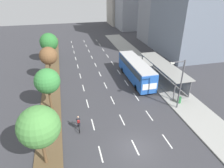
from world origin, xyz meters
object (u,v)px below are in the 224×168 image
object	(u,v)px
bus_shelter	(164,71)
streetlight	(180,82)
trash_bin	(179,100)
median_tree_third	(48,56)
bus	(136,69)
cyclist	(79,124)
median_tree_fourth	(49,42)
median_tree_nearest	(39,127)
median_tree_second	(47,81)

from	to	relation	value
bus_shelter	streetlight	bearing A→B (deg)	-105.48
trash_bin	bus_shelter	bearing A→B (deg)	80.80
median_tree_third	streetlight	xyz separation A→B (m)	(15.67, -12.53, -0.39)
bus	median_tree_third	world-z (taller)	median_tree_third
cyclist	streetlight	world-z (taller)	streetlight
bus	median_tree_fourth	xyz separation A→B (m)	(-13.69, 12.08, 2.11)
cyclist	median_tree_third	distance (m)	14.38
median_tree_nearest	median_tree_second	distance (m)	8.78
median_tree_fourth	streetlight	bearing A→B (deg)	-53.32
bus_shelter	median_tree_nearest	bearing A→B (deg)	-144.94
median_tree_nearest	median_tree_third	size ratio (longest dim) A/B	1.04
cyclist	median_tree_second	bearing A→B (deg)	122.06
median_tree_fourth	median_tree_nearest	bearing A→B (deg)	-90.06
trash_bin	bus	bearing A→B (deg)	111.17
bus	trash_bin	bearing A→B (deg)	-68.83
cyclist	trash_bin	distance (m)	13.73
median_tree_second	streetlight	distance (m)	16.02
median_tree_third	median_tree_fourth	size ratio (longest dim) A/B	0.96
bus	median_tree_second	size ratio (longest dim) A/B	2.06
bus_shelter	median_tree_third	bearing A→B (deg)	164.58
bus_shelter	cyclist	xyz separation A→B (m)	(-14.66, -8.69, -1.08)
median_tree_third	trash_bin	xyz separation A→B (m)	(16.70, -11.58, -3.70)
median_tree_second	streetlight	xyz separation A→B (m)	(15.57, -3.76, -0.15)
cyclist	median_tree_fourth	distance (m)	22.86
median_tree_fourth	bus_shelter	bearing A→B (deg)	-37.26
bus_shelter	median_tree_fourth	world-z (taller)	median_tree_fourth
median_tree_fourth	trash_bin	size ratio (longest dim) A/B	6.85
bus_shelter	median_tree_third	distance (m)	18.60
median_tree_third	median_tree_fourth	distance (m)	8.77
cyclist	median_tree_fourth	world-z (taller)	median_tree_fourth
median_tree_fourth	median_tree_second	bearing A→B (deg)	-89.04
median_tree_nearest	median_tree_third	xyz separation A→B (m)	(0.22, 17.54, 0.12)
median_tree_second	trash_bin	size ratio (longest dim) A/B	6.45
bus_shelter	trash_bin	bearing A→B (deg)	-99.20
bus_shelter	cyclist	bearing A→B (deg)	-149.33
median_tree_third	streetlight	size ratio (longest dim) A/B	0.86
bus	median_tree_third	distance (m)	14.08
median_tree_nearest	median_tree_third	world-z (taller)	median_tree_nearest
cyclist	bus	bearing A→B (deg)	44.74
bus_shelter	median_tree_third	xyz separation A→B (m)	(-17.78, 4.90, 2.41)
bus_shelter	bus	size ratio (longest dim) A/B	1.11
median_tree_third	trash_bin	distance (m)	20.65
median_tree_second	median_tree_fourth	xyz separation A→B (m)	(-0.29, 17.54, 0.14)
trash_bin	median_tree_second	bearing A→B (deg)	170.40
median_tree_nearest	trash_bin	world-z (taller)	median_tree_nearest
median_tree_second	trash_bin	world-z (taller)	median_tree_second
bus	streetlight	size ratio (longest dim) A/B	1.74
median_tree_second	median_tree_fourth	distance (m)	17.54
bus_shelter	median_tree_third	world-z (taller)	median_tree_third
median_tree_nearest	trash_bin	xyz separation A→B (m)	(16.92, 5.96, -3.58)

